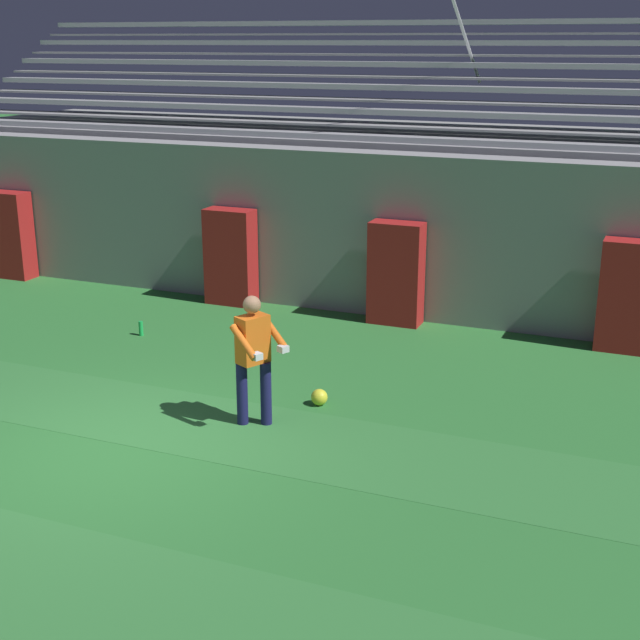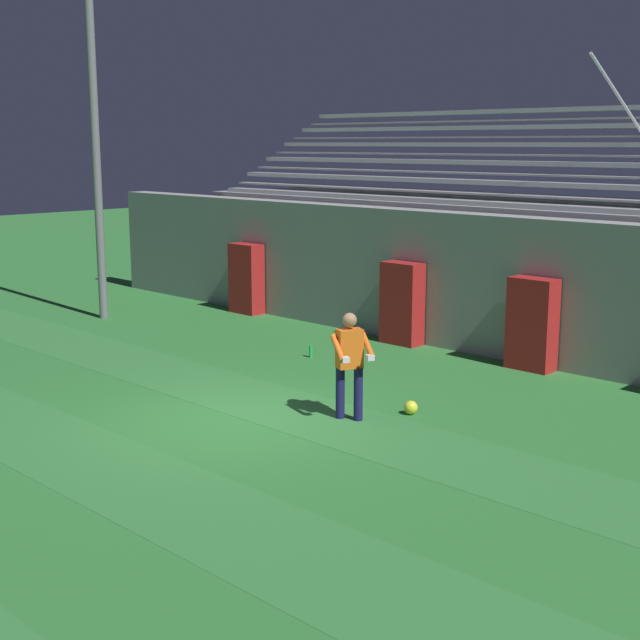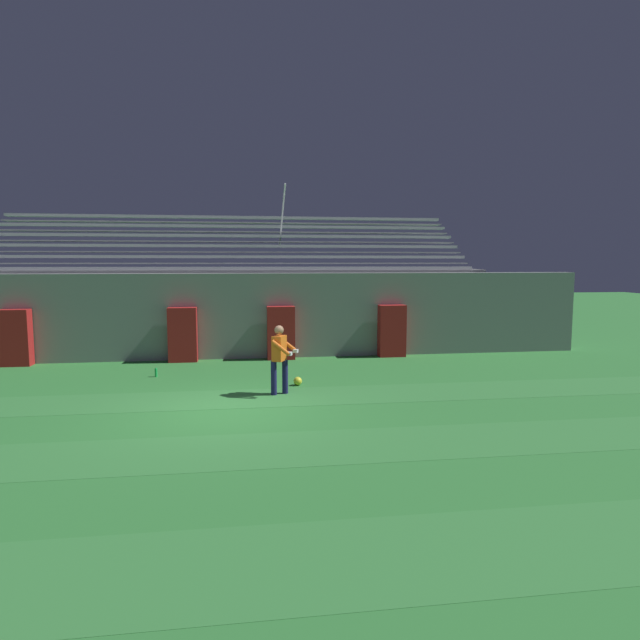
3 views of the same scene
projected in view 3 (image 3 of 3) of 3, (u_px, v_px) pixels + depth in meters
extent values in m
plane|color=#2D7533|center=(227.00, 411.00, 11.43)|extent=(80.00, 80.00, 0.00)
cube|color=#337A38|center=(208.00, 570.00, 5.52)|extent=(28.00, 1.75, 0.01)
cube|color=#337A38|center=(222.00, 451.00, 8.97)|extent=(28.00, 1.75, 0.01)
cube|color=#337A38|center=(228.00, 399.00, 12.42)|extent=(28.00, 1.75, 0.01)
cube|color=gray|center=(233.00, 316.00, 17.68)|extent=(24.00, 0.60, 2.80)
cube|color=#B21E1E|center=(183.00, 335.00, 16.98)|extent=(0.89, 0.44, 1.74)
cube|color=#B21E1E|center=(281.00, 333.00, 17.41)|extent=(0.89, 0.44, 1.74)
cube|color=#B21E1E|center=(15.00, 338.00, 16.29)|extent=(0.89, 0.44, 1.74)
cube|color=#B21E1E|center=(392.00, 331.00, 17.92)|extent=(0.89, 0.44, 1.74)
cube|color=gray|center=(234.00, 307.00, 20.33)|extent=(18.00, 4.60, 2.90)
cube|color=#B7B7BC|center=(232.00, 268.00, 18.25)|extent=(17.10, 0.36, 0.10)
cube|color=gray|center=(232.00, 275.00, 18.07)|extent=(17.10, 0.60, 0.04)
cube|color=#B7B7BC|center=(233.00, 257.00, 18.89)|extent=(17.10, 0.36, 0.10)
cube|color=gray|center=(232.00, 263.00, 18.72)|extent=(17.10, 0.60, 0.04)
cube|color=#B7B7BC|center=(233.00, 246.00, 19.54)|extent=(17.10, 0.36, 0.10)
cube|color=gray|center=(233.00, 252.00, 19.37)|extent=(17.10, 0.60, 0.04)
cube|color=#B7B7BC|center=(233.00, 236.00, 20.18)|extent=(17.10, 0.36, 0.10)
cube|color=gray|center=(233.00, 242.00, 20.01)|extent=(17.10, 0.60, 0.04)
cube|color=#B7B7BC|center=(233.00, 226.00, 20.83)|extent=(17.10, 0.36, 0.10)
cube|color=gray|center=(233.00, 232.00, 20.66)|extent=(17.10, 0.60, 0.04)
cube|color=#B7B7BC|center=(233.00, 217.00, 21.48)|extent=(17.10, 0.36, 0.10)
cube|color=gray|center=(233.00, 223.00, 21.30)|extent=(17.10, 0.60, 0.04)
cylinder|color=#B7B7BC|center=(282.00, 218.00, 19.77)|extent=(0.06, 3.33, 2.05)
cylinder|color=#19194C|center=(285.00, 377.00, 12.89)|extent=(0.19, 0.19, 0.82)
cylinder|color=#19194C|center=(274.00, 378.00, 12.75)|extent=(0.19, 0.19, 0.82)
cube|color=orange|center=(279.00, 348.00, 12.74)|extent=(0.38, 0.45, 0.60)
sphere|color=#A37556|center=(279.00, 330.00, 12.69)|extent=(0.22, 0.22, 0.22)
cylinder|color=orange|center=(288.00, 345.00, 12.92)|extent=(0.47, 0.29, 0.37)
cylinder|color=orange|center=(281.00, 348.00, 12.47)|extent=(0.47, 0.29, 0.37)
cube|color=silver|center=(296.00, 351.00, 12.83)|extent=(0.15, 0.15, 0.08)
cube|color=silver|center=(289.00, 354.00, 12.46)|extent=(0.15, 0.15, 0.08)
sphere|color=yellow|center=(298.00, 381.00, 13.77)|extent=(0.22, 0.22, 0.22)
cylinder|color=green|center=(156.00, 372.00, 14.80)|extent=(0.07, 0.07, 0.24)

